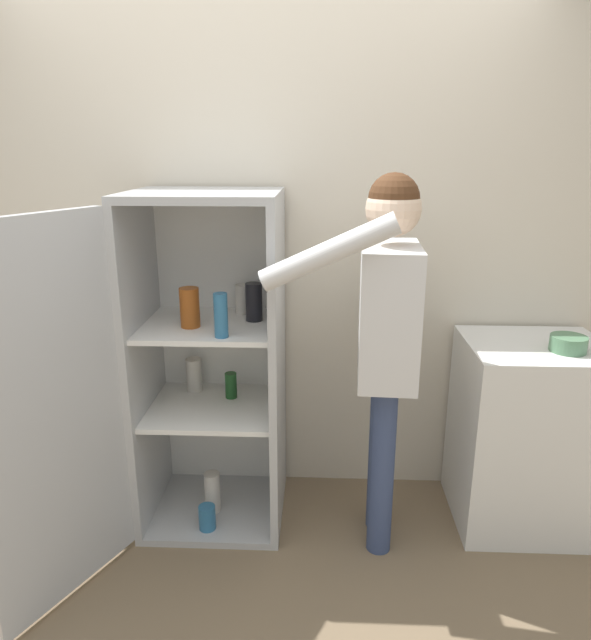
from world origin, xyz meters
name	(u,v)px	position (x,y,z in m)	size (l,w,h in m)	color
ground_plane	(253,606)	(0.00, 0.00, 0.00)	(12.00, 12.00, 0.00)	#7A664C
wall_back	(270,253)	(0.00, 0.98, 1.27)	(7.00, 0.06, 2.55)	beige
refrigerator	(182,371)	(-0.37, 0.54, 0.80)	(1.00, 1.20, 1.60)	#B7BABC
person	(386,321)	(0.54, 0.47, 1.08)	(0.66, 0.57, 1.69)	#384770
counter	(526,434)	(1.26, 0.65, 0.46)	(0.64, 0.56, 0.92)	white
bowl	(568,344)	(1.36, 0.56, 0.95)	(0.16, 0.16, 0.07)	#517F5B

